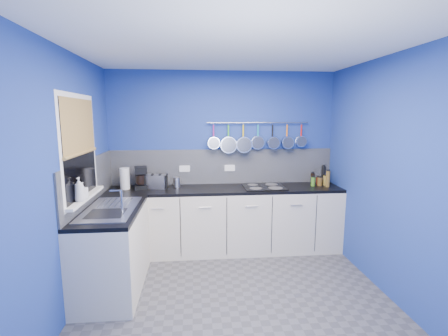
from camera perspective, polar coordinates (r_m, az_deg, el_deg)
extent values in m
cube|color=#47474C|center=(3.64, 2.01, -22.02)|extent=(3.20, 3.00, 0.02)
cube|color=white|center=(3.17, 2.29, 20.75)|extent=(3.20, 3.00, 0.02)
cube|color=navy|center=(4.65, -0.24, 1.52)|extent=(3.20, 0.02, 2.50)
cube|color=navy|center=(1.74, 8.67, -12.08)|extent=(3.20, 0.02, 2.50)
cube|color=navy|center=(3.37, -26.18, -2.45)|extent=(0.02, 3.00, 2.50)
cube|color=navy|center=(3.73, 27.48, -1.48)|extent=(0.02, 3.00, 2.50)
cube|color=slate|center=(4.64, -0.22, 0.26)|extent=(3.20, 0.02, 0.50)
cube|color=slate|center=(3.94, -22.70, -2.12)|extent=(0.02, 1.80, 0.50)
cube|color=beige|center=(4.54, 0.11, -9.33)|extent=(3.20, 0.60, 0.86)
cube|color=black|center=(4.41, 0.11, -3.79)|extent=(3.20, 0.60, 0.04)
cube|color=beige|center=(3.79, -19.10, -13.75)|extent=(0.60, 1.20, 0.86)
cube|color=black|center=(3.64, -19.48, -7.20)|extent=(0.60, 1.20, 0.04)
cube|color=white|center=(3.59, -24.32, 3.20)|extent=(0.01, 1.00, 1.10)
cube|color=black|center=(3.59, -24.24, 3.21)|extent=(0.01, 0.90, 1.00)
cube|color=olive|center=(3.58, -24.36, 6.80)|extent=(0.01, 0.90, 0.55)
cube|color=white|center=(3.67, -23.41, -4.80)|extent=(0.10, 0.98, 0.03)
cube|color=silver|center=(3.63, -19.50, -6.84)|extent=(0.50, 0.95, 0.01)
cube|color=white|center=(4.62, -7.02, -0.11)|extent=(0.15, 0.01, 0.09)
cube|color=white|center=(4.64, 1.03, 0.01)|extent=(0.15, 0.01, 0.09)
cylinder|color=silver|center=(4.62, 6.07, 8.01)|extent=(1.45, 0.02, 0.02)
imported|color=white|center=(3.43, -24.36, -3.50)|extent=(0.10, 0.10, 0.24)
imported|color=white|center=(3.52, -23.86, -3.72)|extent=(0.10, 0.10, 0.17)
cylinder|color=white|center=(4.51, -17.24, -1.81)|extent=(0.15, 0.15, 0.29)
cube|color=silver|center=(4.47, -11.92, -2.35)|extent=(0.32, 0.23, 0.18)
cylinder|color=silver|center=(4.48, -8.39, -2.53)|extent=(0.10, 0.10, 0.14)
cube|color=black|center=(4.48, 7.10, -3.33)|extent=(0.56, 0.49, 0.01)
cylinder|color=black|center=(4.85, 17.25, -1.23)|extent=(0.06, 0.06, 0.26)
cylinder|color=#4C190C|center=(4.81, 16.38, -2.20)|extent=(0.06, 0.06, 0.10)
cylinder|color=black|center=(4.80, 15.48, -1.85)|extent=(0.06, 0.06, 0.16)
cylinder|color=olive|center=(4.78, 17.56, -2.12)|extent=(0.06, 0.06, 0.14)
cylinder|color=brown|center=(4.73, 16.68, -2.33)|extent=(0.07, 0.07, 0.12)
cylinder|color=#3F721E|center=(4.68, 15.55, -2.34)|extent=(0.06, 0.06, 0.12)
cylinder|color=brown|center=(4.68, 17.99, -1.86)|extent=(0.06, 0.06, 0.22)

